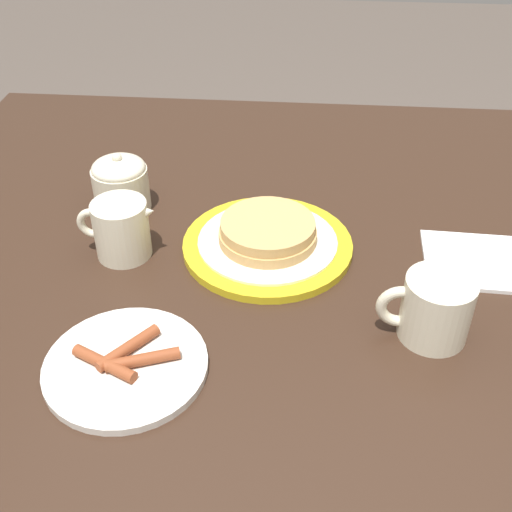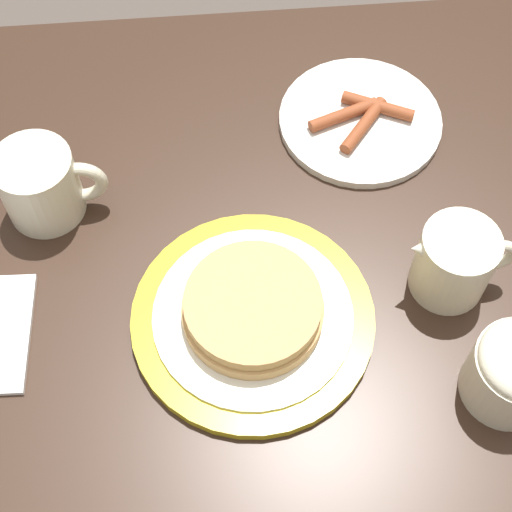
{
  "view_description": "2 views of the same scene",
  "coord_description": "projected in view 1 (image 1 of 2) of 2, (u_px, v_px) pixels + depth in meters",
  "views": [
    {
      "loc": [
        -0.0,
        0.76,
        1.31
      ],
      "look_at": [
        0.05,
        0.09,
        0.8
      ],
      "focal_mm": 45.0,
      "sensor_mm": 36.0,
      "label": 1
    },
    {
      "loc": [
        0.02,
        -0.3,
        1.47
      ],
      "look_at": [
        0.05,
        0.09,
        0.8
      ],
      "focal_mm": 55.0,
      "sensor_mm": 36.0,
      "label": 2
    }
  ],
  "objects": [
    {
      "name": "pancake_plate",
      "position": [
        265.0,
        239.0,
        0.9
      ],
      "size": [
        0.24,
        0.24,
        0.05
      ],
      "color": "gold",
      "rests_on": "dining_table"
    },
    {
      "name": "coffee_mug",
      "position": [
        431.0,
        308.0,
        0.75
      ],
      "size": [
        0.11,
        0.08,
        0.08
      ],
      "color": "beige",
      "rests_on": "dining_table"
    },
    {
      "name": "napkin",
      "position": [
        494.0,
        263.0,
        0.88
      ],
      "size": [
        0.2,
        0.13,
        0.01
      ],
      "color": "white",
      "rests_on": "dining_table"
    },
    {
      "name": "sugar_bowl",
      "position": [
        118.0,
        183.0,
        0.97
      ],
      "size": [
        0.08,
        0.08,
        0.09
      ],
      "color": "beige",
      "rests_on": "dining_table"
    },
    {
      "name": "side_plate_bacon",
      "position": [
        123.0,
        365.0,
        0.72
      ],
      "size": [
        0.19,
        0.19,
        0.02
      ],
      "color": "silver",
      "rests_on": "dining_table"
    },
    {
      "name": "dining_table",
      "position": [
        294.0,
        301.0,
        1.01
      ],
      "size": [
        1.25,
        0.94,
        0.77
      ],
      "color": "#332116",
      "rests_on": "ground_plane"
    },
    {
      "name": "creamer_pitcher",
      "position": [
        119.0,
        228.0,
        0.87
      ],
      "size": [
        0.11,
        0.08,
        0.09
      ],
      "color": "beige",
      "rests_on": "dining_table"
    }
  ]
}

